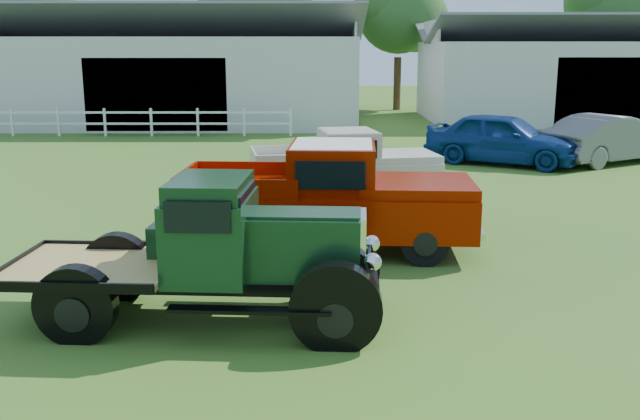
{
  "coord_description": "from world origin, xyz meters",
  "views": [
    {
      "loc": [
        0.16,
        -10.75,
        3.81
      ],
      "look_at": [
        0.2,
        1.2,
        1.05
      ],
      "focal_mm": 40.0,
      "sensor_mm": 36.0,
      "label": 1
    }
  ],
  "objects_px": {
    "white_pickup": "(345,167)",
    "misc_car_grey": "(610,139)",
    "vintage_flatbed": "(205,251)",
    "misc_car_blue": "(503,139)",
    "red_pickup": "(327,197)"
  },
  "relations": [
    {
      "from": "misc_car_grey",
      "to": "vintage_flatbed",
      "type": "bearing_deg",
      "value": 111.12
    },
    {
      "from": "vintage_flatbed",
      "to": "misc_car_grey",
      "type": "relative_size",
      "value": 1.07
    },
    {
      "from": "red_pickup",
      "to": "misc_car_grey",
      "type": "bearing_deg",
      "value": 50.78
    },
    {
      "from": "vintage_flatbed",
      "to": "misc_car_grey",
      "type": "height_order",
      "value": "vintage_flatbed"
    },
    {
      "from": "vintage_flatbed",
      "to": "misc_car_blue",
      "type": "distance_m",
      "value": 15.69
    },
    {
      "from": "vintage_flatbed",
      "to": "white_pickup",
      "type": "distance_m",
      "value": 8.25
    },
    {
      "from": "vintage_flatbed",
      "to": "misc_car_grey",
      "type": "distance_m",
      "value": 17.95
    },
    {
      "from": "red_pickup",
      "to": "misc_car_grey",
      "type": "distance_m",
      "value": 14.08
    },
    {
      "from": "vintage_flatbed",
      "to": "misc_car_blue",
      "type": "xyz_separation_m",
      "value": [
        7.65,
        13.69,
        -0.18
      ]
    },
    {
      "from": "misc_car_blue",
      "to": "misc_car_grey",
      "type": "relative_size",
      "value": 1.02
    },
    {
      "from": "vintage_flatbed",
      "to": "white_pickup",
      "type": "relative_size",
      "value": 1.09
    },
    {
      "from": "misc_car_blue",
      "to": "vintage_flatbed",
      "type": "bearing_deg",
      "value": -179.32
    },
    {
      "from": "white_pickup",
      "to": "red_pickup",
      "type": "bearing_deg",
      "value": -106.35
    },
    {
      "from": "white_pickup",
      "to": "misc_car_grey",
      "type": "bearing_deg",
      "value": 23.98
    },
    {
      "from": "misc_car_blue",
      "to": "white_pickup",
      "type": "bearing_deg",
      "value": 166.6
    }
  ]
}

